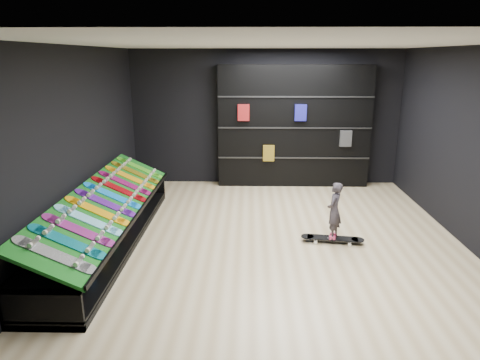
{
  "coord_description": "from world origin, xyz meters",
  "views": [
    {
      "loc": [
        -0.36,
        -6.13,
        2.84
      ],
      "look_at": [
        -0.5,
        0.2,
        1.0
      ],
      "focal_mm": 32.0,
      "sensor_mm": 36.0,
      "label": 1
    }
  ],
  "objects_px": {
    "display_rack": "(108,229)",
    "child": "(334,221)",
    "floor_skateboard": "(332,240)",
    "back_shelving": "(294,127)"
  },
  "relations": [
    {
      "from": "display_rack",
      "to": "child",
      "type": "distance_m",
      "value": 3.52
    },
    {
      "from": "floor_skateboard",
      "to": "child",
      "type": "xyz_separation_m",
      "value": [
        0.0,
        0.0,
        0.32
      ]
    },
    {
      "from": "child",
      "to": "floor_skateboard",
      "type": "bearing_deg",
      "value": 180.0
    },
    {
      "from": "display_rack",
      "to": "back_shelving",
      "type": "xyz_separation_m",
      "value": [
        3.18,
        3.32,
        1.09
      ]
    },
    {
      "from": "display_rack",
      "to": "floor_skateboard",
      "type": "height_order",
      "value": "display_rack"
    },
    {
      "from": "floor_skateboard",
      "to": "child",
      "type": "distance_m",
      "value": 0.32
    },
    {
      "from": "child",
      "to": "display_rack",
      "type": "bearing_deg",
      "value": -61.31
    },
    {
      "from": "display_rack",
      "to": "child",
      "type": "bearing_deg",
      "value": 1.88
    },
    {
      "from": "floor_skateboard",
      "to": "display_rack",
      "type": "bearing_deg",
      "value": -169.93
    },
    {
      "from": "floor_skateboard",
      "to": "back_shelving",
      "type": "bearing_deg",
      "value": 104.15
    }
  ]
}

